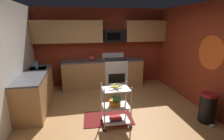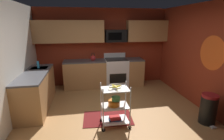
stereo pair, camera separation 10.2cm
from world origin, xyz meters
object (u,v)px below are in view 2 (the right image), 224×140
object	(u,v)px
mixing_bowl_small	(116,99)
mixing_bowl_large	(114,103)
dish_soap_bottle	(38,65)
kettle	(93,58)
rolling_cart	(115,106)
trash_can	(208,109)
fruit_bowl	(115,87)
oven_range	(116,72)
book_stack	(115,118)
microwave	(116,36)

from	to	relation	value
mixing_bowl_small	mixing_bowl_large	bearing A→B (deg)	155.14
dish_soap_bottle	kettle	bearing A→B (deg)	27.17
rolling_cart	kettle	world-z (taller)	kettle
mixing_bowl_large	dish_soap_bottle	bearing A→B (deg)	137.52
mixing_bowl_large	trash_can	bearing A→B (deg)	-6.98
rolling_cart	trash_can	size ratio (longest dim) A/B	1.39
dish_soap_bottle	fruit_bowl	bearing A→B (deg)	-42.13
rolling_cart	mixing_bowl_large	size ratio (longest dim) A/B	3.63
mixing_bowl_large	kettle	distance (m)	2.50
oven_range	mixing_bowl_small	distance (m)	2.51
rolling_cart	trash_can	distance (m)	2.01
book_stack	microwave	bearing A→B (deg)	78.79
mixing_bowl_small	book_stack	xyz separation A→B (m)	(-0.01, 0.02, -0.46)
fruit_bowl	book_stack	xyz separation A→B (m)	(0.00, -0.00, -0.72)
kettle	dish_soap_bottle	bearing A→B (deg)	-152.83
mixing_bowl_small	kettle	world-z (taller)	kettle
microwave	kettle	size ratio (longest dim) A/B	2.65
oven_range	mixing_bowl_small	size ratio (longest dim) A/B	6.04
trash_can	kettle	bearing A→B (deg)	130.20
oven_range	mixing_bowl_large	bearing A→B (deg)	-102.18
rolling_cart	fruit_bowl	size ratio (longest dim) A/B	3.36
trash_can	book_stack	bearing A→B (deg)	172.95
kettle	mixing_bowl_small	bearing A→B (deg)	-83.29
rolling_cart	mixing_bowl_small	xyz separation A→B (m)	(0.01, -0.02, 0.17)
kettle	dish_soap_bottle	size ratio (longest dim) A/B	1.32
microwave	mixing_bowl_small	world-z (taller)	microwave
rolling_cart	kettle	size ratio (longest dim) A/B	3.47
fruit_bowl	kettle	xyz separation A→B (m)	(-0.28, 2.44, 0.12)
rolling_cart	book_stack	xyz separation A→B (m)	(0.00, 0.00, -0.29)
microwave	mixing_bowl_large	size ratio (longest dim) A/B	2.78
book_stack	kettle	size ratio (longest dim) A/B	1.01
microwave	book_stack	size ratio (longest dim) A/B	2.62
fruit_bowl	trash_can	distance (m)	2.08
kettle	trash_can	distance (m)	3.58
oven_range	rolling_cart	xyz separation A→B (m)	(-0.51, -2.44, -0.03)
microwave	mixing_bowl_large	world-z (taller)	microwave
mixing_bowl_small	dish_soap_bottle	world-z (taller)	dish_soap_bottle
mixing_bowl_large	mixing_bowl_small	bearing A→B (deg)	-24.86
mixing_bowl_large	kettle	world-z (taller)	kettle
rolling_cart	kettle	distance (m)	2.51
mixing_bowl_small	trash_can	xyz separation A→B (m)	(1.98, -0.23, -0.29)
mixing_bowl_small	trash_can	world-z (taller)	trash_can
mixing_bowl_small	trash_can	size ratio (longest dim) A/B	0.28
mixing_bowl_small	book_stack	size ratio (longest dim) A/B	0.68
kettle	mixing_bowl_large	bearing A→B (deg)	-84.05
microwave	dish_soap_bottle	xyz separation A→B (m)	(-2.32, -0.90, -0.68)
rolling_cart	mixing_bowl_large	world-z (taller)	rolling_cart
fruit_bowl	trash_can	xyz separation A→B (m)	(1.99, -0.25, -0.55)
mixing_bowl_large	microwave	bearing A→B (deg)	78.32
oven_range	book_stack	size ratio (longest dim) A/B	4.11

